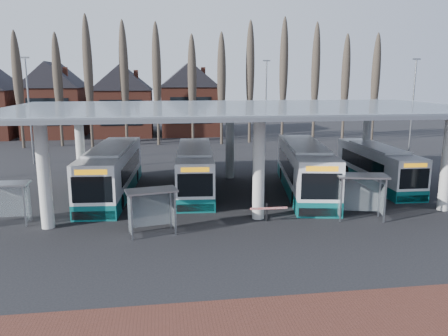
{
  "coord_description": "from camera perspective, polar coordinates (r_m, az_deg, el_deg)",
  "views": [
    {
      "loc": [
        -5.52,
        -21.93,
        8.21
      ],
      "look_at": [
        -1.41,
        7.0,
        2.19
      ],
      "focal_mm": 35.0,
      "sensor_mm": 36.0,
      "label": 1
    }
  ],
  "objects": [
    {
      "name": "ground",
      "position": [
        24.06,
        5.74,
        -8.37
      ],
      "size": [
        140.0,
        140.0,
        0.0
      ],
      "primitive_type": "plane",
      "color": "black",
      "rests_on": "ground"
    },
    {
      "name": "station_canopy",
      "position": [
        30.54,
        2.38,
        6.89
      ],
      "size": [
        32.0,
        16.0,
        6.34
      ],
      "color": "silver",
      "rests_on": "ground"
    },
    {
      "name": "poplar_row",
      "position": [
        55.21,
        -2.4,
        12.22
      ],
      "size": [
        45.1,
        1.1,
        14.5
      ],
      "color": "#473D33",
      "rests_on": "ground"
    },
    {
      "name": "townhouse_row",
      "position": [
        66.76,
        -17.12,
        9.19
      ],
      "size": [
        36.8,
        10.3,
        12.25
      ],
      "color": "brown",
      "rests_on": "ground"
    },
    {
      "name": "lamp_post_a",
      "position": [
        45.76,
        -24.08,
        7.04
      ],
      "size": [
        0.8,
        0.16,
        10.17
      ],
      "color": "slate",
      "rests_on": "ground"
    },
    {
      "name": "lamp_post_b",
      "position": [
        49.38,
        5.48,
        8.25
      ],
      "size": [
        0.8,
        0.16,
        10.17
      ],
      "color": "slate",
      "rests_on": "ground"
    },
    {
      "name": "lamp_post_c",
      "position": [
        49.17,
        23.4,
        7.34
      ],
      "size": [
        0.8,
        0.16,
        10.17
      ],
      "color": "slate",
      "rests_on": "ground"
    },
    {
      "name": "bus_0",
      "position": [
        32.31,
        -14.41,
        -0.48
      ],
      "size": [
        3.56,
        12.61,
        3.46
      ],
      "rotation": [
        0.0,
        0.0,
        -0.07
      ],
      "color": "white",
      "rests_on": "ground"
    },
    {
      "name": "bus_1",
      "position": [
        32.57,
        -3.81,
        -0.23
      ],
      "size": [
        3.33,
        11.79,
        3.23
      ],
      "rotation": [
        0.0,
        0.0,
        -0.07
      ],
      "color": "white",
      "rests_on": "ground"
    },
    {
      "name": "bus_2",
      "position": [
        32.58,
        10.47,
        -0.13
      ],
      "size": [
        4.85,
        13.04,
        3.55
      ],
      "rotation": [
        0.0,
        0.0,
        -0.17
      ],
      "color": "white",
      "rests_on": "ground"
    },
    {
      "name": "bus_3",
      "position": [
        36.34,
        19.32,
        0.23
      ],
      "size": [
        2.71,
        11.01,
        3.04
      ],
      "rotation": [
        0.0,
        0.0,
        -0.03
      ],
      "color": "white",
      "rests_on": "ground"
    },
    {
      "name": "shelter_0",
      "position": [
        27.73,
        -26.6,
        -3.03
      ],
      "size": [
        2.65,
        1.36,
        2.44
      ],
      "rotation": [
        0.0,
        0.0,
        0.02
      ],
      "color": "gray",
      "rests_on": "ground"
    },
    {
      "name": "shelter_1",
      "position": [
        23.56,
        -9.5,
        -4.32
      ],
      "size": [
        2.87,
        1.84,
        2.47
      ],
      "rotation": [
        0.0,
        0.0,
        0.2
      ],
      "color": "gray",
      "rests_on": "ground"
    },
    {
      "name": "shelter_2",
      "position": [
        26.96,
        17.43,
        -2.31
      ],
      "size": [
        3.14,
        2.02,
        2.69
      ],
      "rotation": [
        0.0,
        0.0,
        -0.21
      ],
      "color": "gray",
      "rests_on": "ground"
    },
    {
      "name": "barrier",
      "position": [
        25.27,
        5.81,
        -5.38
      ],
      "size": [
        2.15,
        0.6,
        1.08
      ],
      "rotation": [
        0.0,
        0.0,
        -0.03
      ],
      "color": "black",
      "rests_on": "ground"
    }
  ]
}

